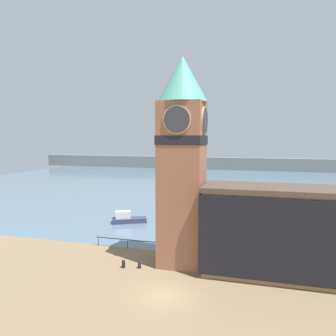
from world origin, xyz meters
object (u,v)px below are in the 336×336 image
at_px(pier_building, 279,231).
at_px(mooring_bollard_far, 140,265).
at_px(mooring_bollard_near, 124,263).
at_px(boat_near, 127,218).
at_px(clock_tower, 182,156).

bearing_deg(pier_building, mooring_bollard_far, -171.41).
bearing_deg(mooring_bollard_near, boat_near, 111.77).
xyz_separation_m(boat_near, mooring_bollard_near, (6.61, -16.55, -0.20)).
relative_size(pier_building, mooring_bollard_far, 20.63).
bearing_deg(mooring_bollard_far, pier_building, 8.59).
bearing_deg(clock_tower, pier_building, -2.41).
bearing_deg(clock_tower, mooring_bollard_near, -152.90).
distance_m(pier_building, mooring_bollard_near, 15.66).
relative_size(mooring_bollard_near, mooring_bollard_far, 1.21).
relative_size(clock_tower, pier_building, 1.47).
xyz_separation_m(mooring_bollard_near, mooring_bollard_far, (1.60, 0.36, -0.08)).
xyz_separation_m(clock_tower, pier_building, (9.55, -0.40, -6.98)).
bearing_deg(boat_near, mooring_bollard_near, -94.93).
relative_size(pier_building, mooring_bollard_near, 17.08).
height_order(pier_building, mooring_bollard_near, pier_building).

